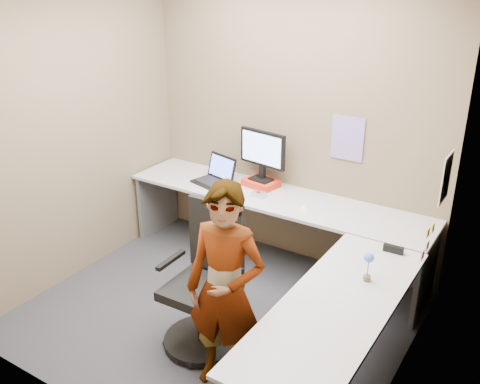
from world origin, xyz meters
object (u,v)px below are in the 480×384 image
Objects in this scene: monitor at (262,151)px; office_chair at (205,290)px; person at (226,291)px; desk at (285,248)px.

monitor is 1.61m from office_chair.
monitor is at bearing 104.36° from person.
office_chair is at bearing -67.34° from monitor.
monitor is at bearing 102.40° from office_chair.
desk is at bearing 64.47° from office_chair.
person is at bearing -58.12° from monitor.
monitor is 0.34× the size of person.
desk is 0.77m from office_chair.
monitor is at bearing 131.47° from desk.
person reaches higher than desk.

